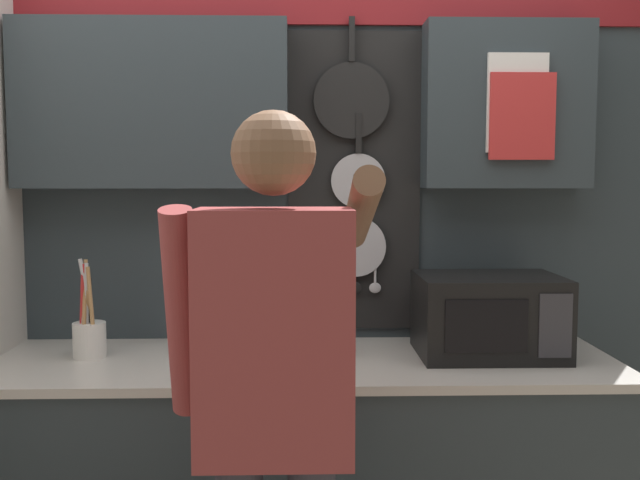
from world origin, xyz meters
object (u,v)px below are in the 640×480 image
Objects in this scene: knife_block at (311,325)px; person at (275,386)px; utensil_crock at (89,333)px; microwave at (488,315)px.

person is (-0.10, -0.73, 0.00)m from knife_block.
utensil_crock is 0.21× the size of person.
microwave is at bearing 45.34° from person.
utensil_crock is (-0.77, -0.00, -0.02)m from knife_block.
microwave is at bearing 0.00° from utensil_crock.
knife_block is at bearing 0.06° from utensil_crock.
person reaches higher than microwave.
utensil_crock reaches higher than knife_block.
utensil_crock is 1.00m from person.
person is (-0.73, -0.73, -0.03)m from microwave.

